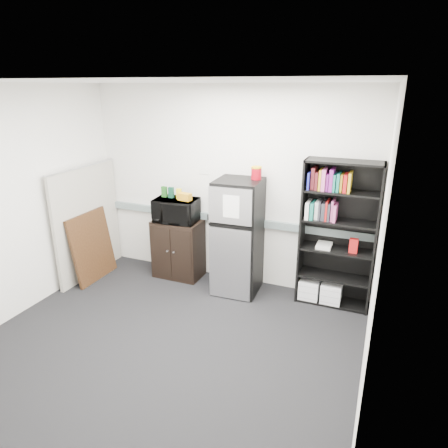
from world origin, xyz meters
name	(u,v)px	position (x,y,z in m)	size (l,w,h in m)	color
floor	(168,342)	(0.00, 0.00, 0.00)	(4.00, 4.00, 0.00)	black
wall_back	(228,187)	(0.00, 1.75, 1.35)	(4.00, 0.02, 2.70)	white
wall_right	(377,258)	(2.00, 0.00, 1.35)	(0.02, 3.50, 2.70)	white
wall_left	(13,205)	(-2.00, 0.00, 1.35)	(0.02, 3.50, 2.70)	white
ceiling	(154,82)	(0.00, 0.00, 2.70)	(4.00, 3.50, 0.02)	white
electrical_raceway	(227,219)	(0.00, 1.72, 0.90)	(3.92, 0.05, 0.10)	gray
wall_note	(204,171)	(-0.35, 1.74, 1.55)	(0.14, 0.00, 0.10)	white
bookshelf	(336,232)	(1.51, 1.57, 0.97)	(0.90, 0.34, 1.85)	black
cubicle_partition	(88,222)	(-1.90, 1.08, 0.81)	(0.06, 1.30, 1.62)	#9B9689
cabinet	(178,249)	(-0.67, 1.50, 0.43)	(0.68, 0.46, 0.85)	black
microwave	(176,210)	(-0.67, 1.48, 1.01)	(0.59, 0.40, 0.33)	black
snack_box_a	(164,192)	(-0.87, 1.52, 1.25)	(0.07, 0.05, 0.15)	#1A5317
snack_box_b	(171,192)	(-0.76, 1.52, 1.25)	(0.07, 0.05, 0.15)	#0C3724
snack_box_c	(179,194)	(-0.64, 1.52, 1.25)	(0.07, 0.05, 0.14)	gold
snack_bag	(185,197)	(-0.52, 1.47, 1.23)	(0.18, 0.10, 0.10)	orange
refrigerator	(238,237)	(0.28, 1.42, 0.77)	(0.60, 0.63, 1.54)	black
coffee_can	(256,172)	(0.47, 1.55, 1.63)	(0.13, 0.13, 0.18)	#990714
framed_poster	(92,246)	(-1.77, 0.97, 0.49)	(0.19, 0.77, 0.98)	#321A0E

